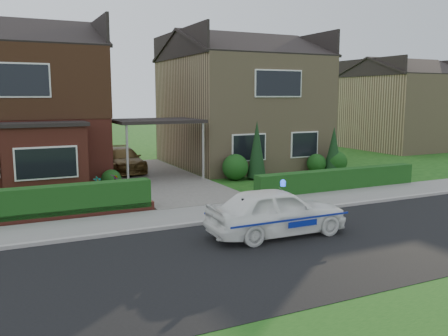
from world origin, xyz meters
TOP-DOWN VIEW (x-y plane):
  - ground at (0.00, 0.00)m, footprint 120.00×120.00m
  - road at (0.00, 0.00)m, footprint 60.00×6.00m
  - kerb at (0.00, 3.05)m, footprint 60.00×0.16m
  - sidewalk at (0.00, 4.10)m, footprint 60.00×2.00m
  - driveway at (0.00, 11.00)m, footprint 3.80×12.00m
  - house_left at (-5.78, 13.90)m, footprint 7.50×9.53m
  - house_right at (5.80, 13.99)m, footprint 7.50×8.06m
  - carport_link at (0.00, 10.95)m, footprint 3.80×3.00m
  - dwarf_wall at (-5.80, 5.30)m, footprint 7.70×0.25m
  - hedge_left at (-5.80, 5.45)m, footprint 7.50×0.55m
  - hedge_right at (5.80, 5.35)m, footprint 7.50×0.55m
  - shrub_left_mid at (-4.00, 9.30)m, footprint 1.32×1.32m
  - shrub_left_near at (-2.40, 9.60)m, footprint 0.84×0.84m
  - shrub_right_near at (3.20, 9.40)m, footprint 1.20×1.20m
  - shrub_right_mid at (7.80, 9.50)m, footprint 0.96×0.96m
  - shrub_right_far at (8.80, 9.20)m, footprint 1.08×1.08m
  - conifer_a at (4.20, 9.20)m, footprint 0.90×0.90m
  - conifer_b at (8.60, 9.20)m, footprint 0.90×0.90m
  - neighbour_right at (20.00, 16.00)m, footprint 6.50×7.00m
  - police_car at (0.30, 1.20)m, footprint 3.61×3.96m
  - driveway_car at (-1.00, 13.37)m, footprint 1.66×4.00m
  - potted_plant_a at (-3.06, 9.00)m, footprint 0.42×0.35m
  - potted_plant_b at (-4.33, 7.00)m, footprint 0.49×0.45m
  - potted_plant_c at (-2.50, 8.37)m, footprint 0.47×0.47m

SIDE VIEW (x-z plane):
  - ground at x=0.00m, z-range 0.00..0.00m
  - road at x=0.00m, z-range -0.01..0.01m
  - hedge_left at x=-5.80m, z-range -0.45..0.45m
  - hedge_right at x=5.80m, z-range -0.40..0.40m
  - sidewalk at x=0.00m, z-range 0.00..0.10m
  - kerb at x=0.00m, z-range 0.00..0.12m
  - driveway at x=0.00m, z-range 0.00..0.12m
  - dwarf_wall at x=-5.80m, z-range 0.00..0.36m
  - potted_plant_a at x=-3.06m, z-range 0.00..0.68m
  - potted_plant_b at x=-4.33m, z-range 0.00..0.73m
  - potted_plant_c at x=-2.50m, z-range 0.00..0.82m
  - shrub_left_near at x=-2.40m, z-range 0.00..0.84m
  - shrub_right_mid at x=7.80m, z-range 0.00..0.96m
  - shrub_right_far at x=8.80m, z-range 0.00..1.08m
  - shrub_right_near at x=3.20m, z-range 0.00..1.20m
  - shrub_left_mid at x=-4.00m, z-range 0.00..1.32m
  - police_car at x=0.30m, z-range -0.08..1.42m
  - driveway_car at x=-1.00m, z-range 0.12..1.28m
  - conifer_b at x=8.60m, z-range 0.00..2.20m
  - conifer_a at x=4.20m, z-range 0.00..2.60m
  - neighbour_right at x=20.00m, z-range 0.00..5.20m
  - carport_link at x=0.00m, z-range 1.27..4.04m
  - house_right at x=5.80m, z-range 0.04..7.29m
  - house_left at x=-5.78m, z-range 0.19..7.44m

